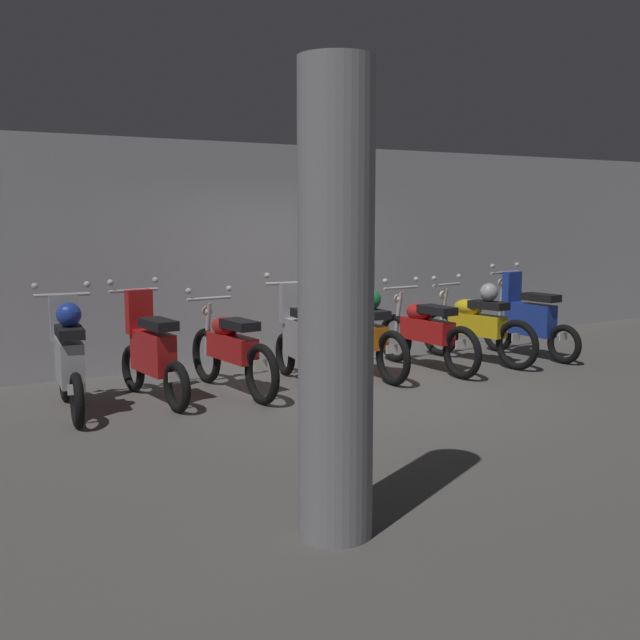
{
  "coord_description": "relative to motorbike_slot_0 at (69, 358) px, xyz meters",
  "views": [
    {
      "loc": [
        -4.97,
        -7.23,
        2.02
      ],
      "look_at": [
        -0.22,
        0.58,
        0.75
      ],
      "focal_mm": 44.08,
      "sensor_mm": 36.0,
      "label": 1
    }
  ],
  "objects": [
    {
      "name": "motorbike_slot_5",
      "position": [
        4.44,
        -0.14,
        -0.08
      ],
      "size": [
        0.59,
        1.95,
        1.15
      ],
      "color": "black",
      "rests_on": "ground"
    },
    {
      "name": "motorbike_slot_7",
      "position": [
        6.21,
        -0.19,
        -0.04
      ],
      "size": [
        0.59,
        1.68,
        1.29
      ],
      "color": "black",
      "rests_on": "ground"
    },
    {
      "name": "motorbike_slot_1",
      "position": [
        0.88,
        0.07,
        -0.04
      ],
      "size": [
        0.59,
        1.68,
        1.29
      ],
      "color": "black",
      "rests_on": "ground"
    },
    {
      "name": "motorbike_slot_2",
      "position": [
        1.77,
        -0.01,
        -0.08
      ],
      "size": [
        0.59,
        1.95,
        1.15
      ],
      "color": "black",
      "rests_on": "ground"
    },
    {
      "name": "motorbike_slot_4",
      "position": [
        3.55,
        -0.01,
        -0.04
      ],
      "size": [
        0.56,
        1.95,
        1.08
      ],
      "color": "black",
      "rests_on": "ground"
    },
    {
      "name": "motorbike_slot_3",
      "position": [
        2.67,
        -0.03,
        -0.04
      ],
      "size": [
        0.59,
        1.68,
        1.29
      ],
      "color": "black",
      "rests_on": "ground"
    },
    {
      "name": "support_pillar",
      "position": [
        0.67,
        -3.92,
        0.89
      ],
      "size": [
        0.47,
        0.47,
        2.91
      ],
      "primitive_type": "cylinder",
      "color": "gray",
      "rests_on": "ground"
    },
    {
      "name": "motorbike_slot_0",
      "position": [
        0.0,
        0.0,
        0.0
      ],
      "size": [
        0.59,
        1.68,
        1.29
      ],
      "color": "black",
      "rests_on": "ground"
    },
    {
      "name": "ground_plane",
      "position": [
        3.11,
        -0.68,
        -0.57
      ],
      "size": [
        80.0,
        80.0,
        0.0
      ],
      "primitive_type": "plane",
      "color": "#565451"
    },
    {
      "name": "motorbike_slot_6",
      "position": [
        5.33,
        -0.12,
        -0.04
      ],
      "size": [
        0.58,
        1.94,
        1.15
      ],
      "color": "black",
      "rests_on": "ground"
    },
    {
      "name": "back_wall",
      "position": [
        3.11,
        1.74,
        0.89
      ],
      "size": [
        16.0,
        0.3,
        2.91
      ],
      "primitive_type": "cube",
      "color": "#ADADB2",
      "rests_on": "ground"
    }
  ]
}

